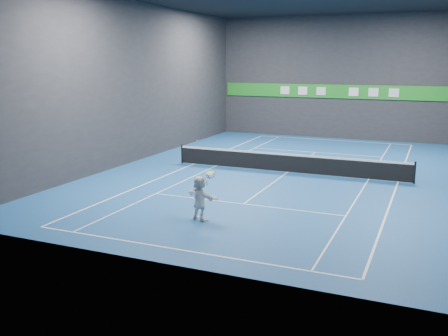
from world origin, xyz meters
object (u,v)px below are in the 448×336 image
at_px(tennis_ball, 197,141).
at_px(tennis_racket, 210,176).
at_px(tennis_net, 288,162).
at_px(player, 200,198).

distance_m(tennis_ball, tennis_racket, 1.35).
bearing_deg(tennis_net, tennis_ball, -96.06).
bearing_deg(tennis_racket, tennis_ball, 160.82).
xyz_separation_m(player, tennis_net, (0.73, 8.95, -0.28)).
distance_m(tennis_net, tennis_racket, 8.98).
bearing_deg(tennis_racket, tennis_net, 87.79).
relative_size(player, tennis_racket, 2.88).
height_order(tennis_net, tennis_racket, tennis_racket).
relative_size(tennis_ball, tennis_net, 0.01).
relative_size(player, tennis_ball, 26.10).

